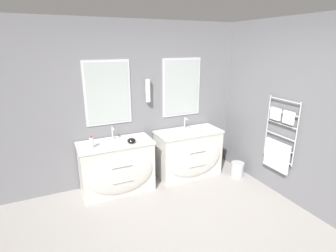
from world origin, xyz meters
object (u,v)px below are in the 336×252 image
object	(u,v)px
toiletry_bottle	(92,142)
waste_bin	(237,169)
amenity_bowl	(131,141)
vanity_left	(117,167)
vanity_right	(189,153)

from	to	relation	value
toiletry_bottle	waste_bin	xyz separation A→B (m)	(2.38, -0.35, -0.76)
amenity_bowl	toiletry_bottle	bearing A→B (deg)	174.89
vanity_left	toiletry_bottle	bearing A→B (deg)	-171.36
vanity_right	vanity_left	bearing A→B (deg)	180.00
vanity_right	waste_bin	distance (m)	0.90
vanity_left	vanity_right	size ratio (longest dim) A/B	1.00
vanity_left	amenity_bowl	distance (m)	0.50
vanity_right	toiletry_bottle	world-z (taller)	toiletry_bottle
toiletry_bottle	waste_bin	bearing A→B (deg)	-8.45
toiletry_bottle	waste_bin	size ratio (longest dim) A/B	0.72
vanity_left	toiletry_bottle	world-z (taller)	toiletry_bottle
vanity_left	amenity_bowl	world-z (taller)	amenity_bowl
vanity_left	amenity_bowl	xyz separation A→B (m)	(0.22, -0.11, 0.43)
vanity_left	toiletry_bottle	distance (m)	0.60
toiletry_bottle	vanity_left	bearing A→B (deg)	8.64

